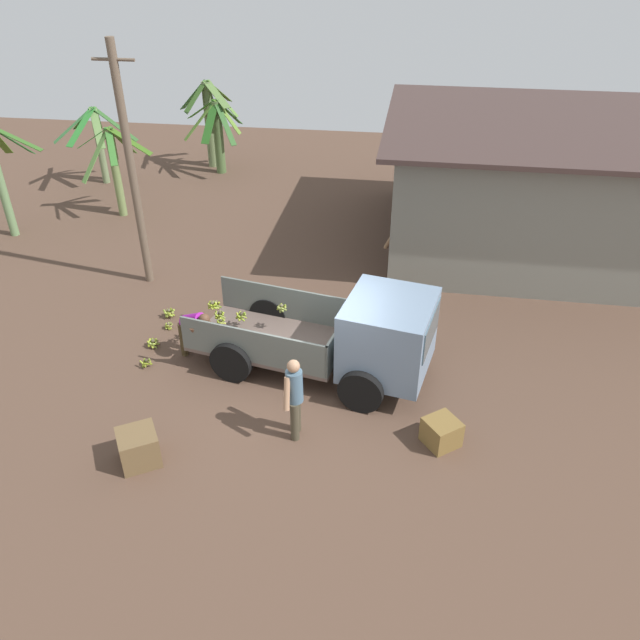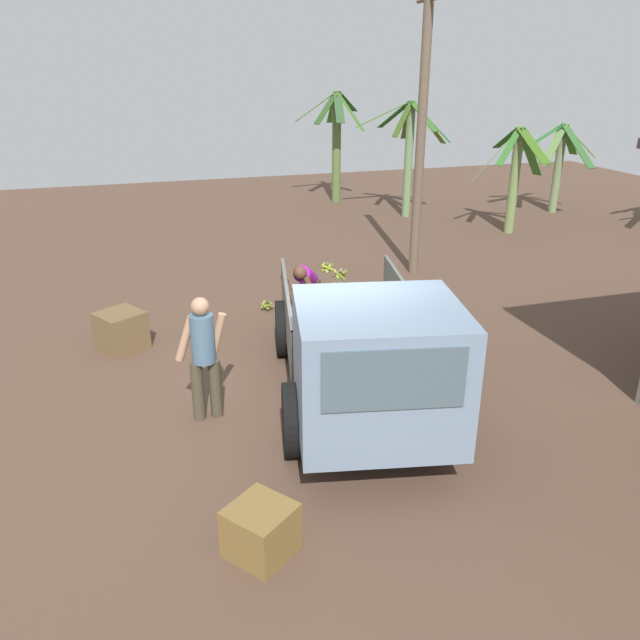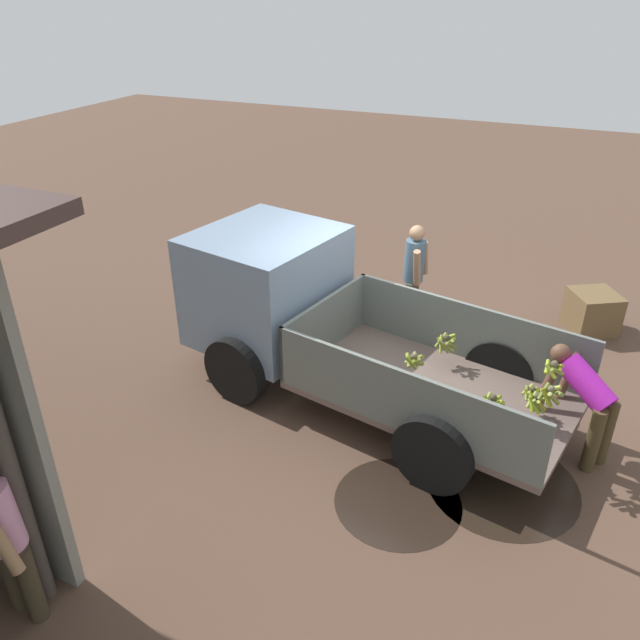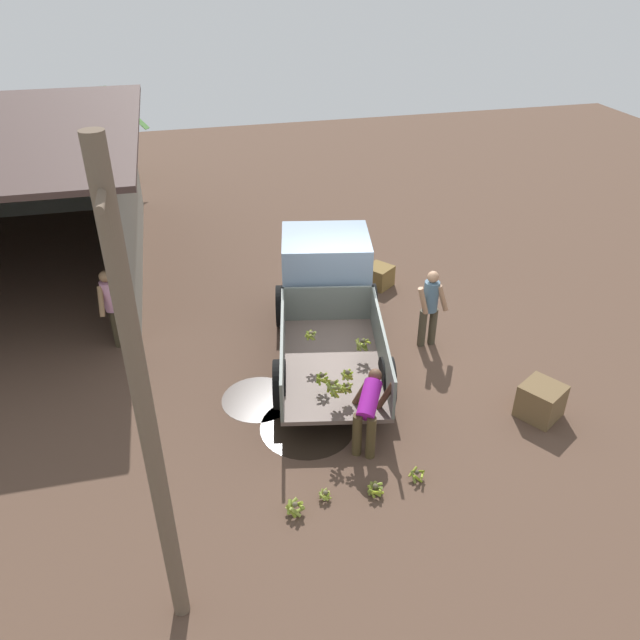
% 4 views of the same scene
% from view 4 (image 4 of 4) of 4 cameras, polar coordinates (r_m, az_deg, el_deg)
% --- Properties ---
extents(ground, '(36.00, 36.00, 0.00)m').
position_cam_4_polar(ground, '(12.47, 3.53, -2.82)').
color(ground, brown).
extents(mud_patch_0, '(1.31, 1.31, 0.01)m').
position_cam_4_polar(mud_patch_0, '(11.28, -5.67, -7.19)').
color(mud_patch_0, black).
rests_on(mud_patch_0, ground).
extents(mud_patch_1, '(1.60, 1.60, 0.01)m').
position_cam_4_polar(mud_patch_1, '(10.65, -1.17, -9.73)').
color(mud_patch_1, black).
rests_on(mud_patch_1, ground).
extents(cargo_truck, '(5.09, 2.77, 1.91)m').
position_cam_4_polar(cargo_truck, '(12.60, 0.62, 3.04)').
color(cargo_truck, brown).
rests_on(cargo_truck, ground).
extents(utility_pole, '(0.96, 0.20, 5.82)m').
position_cam_4_polar(utility_pole, '(6.41, -15.51, -9.26)').
color(utility_pole, brown).
rests_on(utility_pole, ground).
extents(banana_palm_6, '(2.44, 2.44, 3.03)m').
position_cam_4_polar(banana_palm_6, '(22.39, -18.61, 15.97)').
color(banana_palm_6, '#4D5A32').
rests_on(banana_palm_6, ground).
extents(person_foreground_visitor, '(0.32, 0.68, 1.65)m').
position_cam_4_polar(person_foreground_visitor, '(12.35, 10.04, 1.35)').
color(person_foreground_visitor, '#463F2E').
rests_on(person_foreground_visitor, ground).
extents(person_worker_loading, '(0.91, 0.84, 1.22)m').
position_cam_4_polar(person_worker_loading, '(9.88, 4.47, -8.06)').
color(person_worker_loading, '#44361E').
rests_on(person_worker_loading, ground).
extents(person_bystander_near_shed, '(0.73, 0.40, 1.63)m').
position_cam_4_polar(person_bystander_near_shed, '(12.87, -18.58, 1.37)').
color(person_bystander_near_shed, '#342C1D').
rests_on(person_bystander_near_shed, ground).
extents(banana_bunch_on_ground_0, '(0.29, 0.29, 0.22)m').
position_cam_4_polar(banana_bunch_on_ground_0, '(9.25, -2.31, -16.74)').
color(banana_bunch_on_ground_0, brown).
rests_on(banana_bunch_on_ground_0, ground).
extents(banana_bunch_on_ground_1, '(0.20, 0.19, 0.17)m').
position_cam_4_polar(banana_bunch_on_ground_1, '(9.45, 0.47, -15.67)').
color(banana_bunch_on_ground_1, brown).
rests_on(banana_bunch_on_ground_1, ground).
extents(banana_bunch_on_ground_2, '(0.26, 0.26, 0.20)m').
position_cam_4_polar(banana_bunch_on_ground_2, '(9.54, 5.07, -15.13)').
color(banana_bunch_on_ground_2, brown).
rests_on(banana_bunch_on_ground_2, ground).
extents(banana_bunch_on_ground_3, '(0.27, 0.27, 0.19)m').
position_cam_4_polar(banana_bunch_on_ground_3, '(9.81, 8.86, -13.77)').
color(banana_bunch_on_ground_3, '#403A29').
rests_on(banana_bunch_on_ground_3, ground).
extents(wooden_crate_0, '(0.88, 0.88, 0.61)m').
position_cam_4_polar(wooden_crate_0, '(11.33, 19.53, -6.99)').
color(wooden_crate_0, brown).
rests_on(wooden_crate_0, ground).
extents(wooden_crate_1, '(0.78, 0.78, 0.50)m').
position_cam_4_polar(wooden_crate_1, '(14.73, 5.39, 4.00)').
color(wooden_crate_1, brown).
rests_on(wooden_crate_1, ground).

